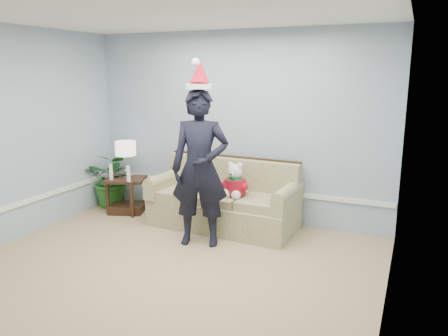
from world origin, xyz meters
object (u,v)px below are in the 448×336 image
man (200,168)px  table_lamp (126,150)px  houseplant (113,179)px  teddy_bear (235,184)px  sofa (224,203)px  side_table (127,199)px

man → table_lamp: bearing=139.5°
houseplant → teddy_bear: 2.26m
man → houseplant: bearing=140.5°
sofa → side_table: bearing=-175.6°
table_lamp → teddy_bear: table_lamp is taller
side_table → table_lamp: size_ratio=1.23×
side_table → man: bearing=-22.4°
side_table → teddy_bear: size_ratio=1.45×
sofa → houseplant: 2.01m
side_table → table_lamp: 0.76m
houseplant → man: man is taller
teddy_bear → side_table: bearing=-179.5°
man → teddy_bear: man is taller
teddy_bear → houseplant: bearing=176.7°
table_lamp → man: size_ratio=0.29×
man → teddy_bear: (0.23, 0.56, -0.31)m
houseplant → teddy_bear: teddy_bear is taller
sofa → man: bearing=-88.3°
side_table → houseplant: (-0.39, 0.17, 0.23)m
table_lamp → teddy_bear: 1.89m
table_lamp → sofa: bearing=0.1°
side_table → houseplant: bearing=156.2°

